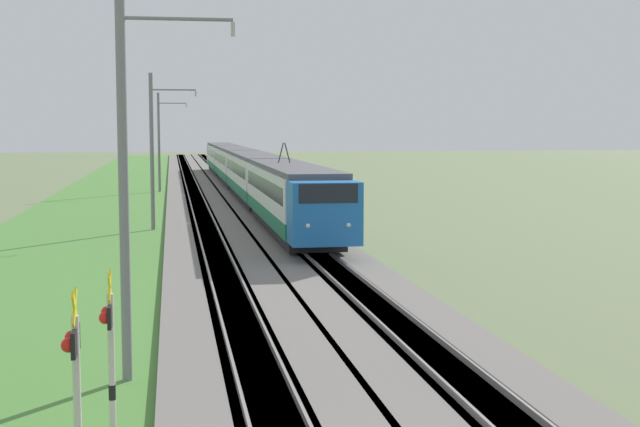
# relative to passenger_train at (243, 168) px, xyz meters

# --- Properties ---
(ballast_main) EXTENTS (240.00, 4.40, 0.30)m
(ballast_main) POSITION_rel_passenger_train_xyz_m (-13.51, 4.22, -2.12)
(ballast_main) COLOR slate
(ballast_main) RESTS_ON ground
(ballast_adjacent) EXTENTS (240.00, 4.40, 0.30)m
(ballast_adjacent) POSITION_rel_passenger_train_xyz_m (-13.51, -0.00, -2.12)
(ballast_adjacent) COLOR slate
(ballast_adjacent) RESTS_ON ground
(track_main) EXTENTS (240.00, 1.57, 0.45)m
(track_main) POSITION_rel_passenger_train_xyz_m (-13.51, 4.22, -2.11)
(track_main) COLOR #4C4238
(track_main) RESTS_ON ground
(track_adjacent) EXTENTS (240.00, 1.57, 0.45)m
(track_adjacent) POSITION_rel_passenger_train_xyz_m (-13.51, -0.00, -2.11)
(track_adjacent) COLOR #4C4238
(track_adjacent) RESTS_ON ground
(grass_verge) EXTENTS (240.00, 11.70, 0.12)m
(grass_verge) POSITION_rel_passenger_train_xyz_m (-13.51, 9.95, -2.21)
(grass_verge) COLOR #4C8438
(grass_verge) RESTS_ON ground
(passenger_train) EXTENTS (82.85, 2.96, 4.87)m
(passenger_train) POSITION_rel_passenger_train_xyz_m (0.00, 0.00, 0.00)
(passenger_train) COLOR blue
(passenger_train) RESTS_ON ground
(crossing_signal_near) EXTENTS (0.70, 0.23, 3.50)m
(crossing_signal_near) POSITION_rel_passenger_train_xyz_m (-63.53, 7.39, -0.13)
(crossing_signal_near) COLOR beige
(crossing_signal_near) RESTS_ON ground
(crossing_signal_aux) EXTENTS (0.70, 0.23, 3.35)m
(crossing_signal_aux) POSITION_rel_passenger_train_xyz_m (-61.16, 7.08, -0.22)
(crossing_signal_aux) COLOR beige
(crossing_signal_aux) RESTS_ON ground
(catenary_mast_near) EXTENTS (0.22, 2.56, 8.91)m
(catenary_mast_near) POSITION_rel_passenger_train_xyz_m (-56.13, 7.02, 2.33)
(catenary_mast_near) COLOR slate
(catenary_mast_near) RESTS_ON ground
(catenary_mast_mid) EXTENTS (0.22, 2.56, 8.63)m
(catenary_mast_mid) POSITION_rel_passenger_train_xyz_m (-26.55, 7.02, 2.19)
(catenary_mast_mid) COLOR slate
(catenary_mast_mid) RESTS_ON ground
(catenary_mast_far) EXTENTS (0.22, 2.56, 8.71)m
(catenary_mast_far) POSITION_rel_passenger_train_xyz_m (3.02, 7.02, 2.23)
(catenary_mast_far) COLOR slate
(catenary_mast_far) RESTS_ON ground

